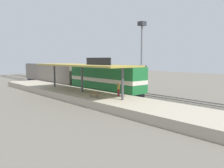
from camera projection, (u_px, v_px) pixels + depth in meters
ground_plane at (118, 94)px, 36.20m from camera, size 120.00×120.00×0.00m
track_near at (108, 95)px, 34.89m from camera, size 3.20×110.00×0.16m
track_far at (129, 92)px, 37.89m from camera, size 3.20×110.00×0.16m
platform at (82, 95)px, 31.84m from camera, size 6.00×44.00×0.90m
station_canopy at (82, 66)px, 31.32m from camera, size 5.20×18.00×4.70m
platform_bench at (94, 94)px, 27.36m from camera, size 0.44×1.70×0.50m
locomotive at (105, 79)px, 35.12m from camera, size 2.93×14.43×4.44m
passenger_carriage_single at (51, 74)px, 48.62m from camera, size 2.90×20.00×4.24m
light_mast at (142, 41)px, 39.29m from camera, size 1.10×1.10×11.70m
person_waiting at (119, 88)px, 28.56m from camera, size 0.34×0.34×1.71m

